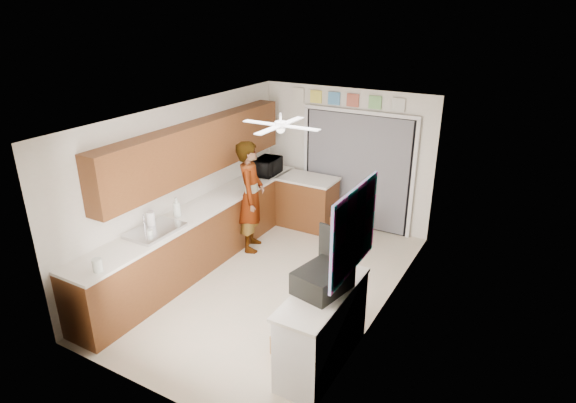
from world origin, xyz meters
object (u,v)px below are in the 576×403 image
at_px(navy_crate, 296,342).
at_px(paper_towel_roll, 151,220).
at_px(microwave, 267,166).
at_px(soap_bottle, 177,207).
at_px(dog, 351,238).
at_px(cardboard_box, 290,348).
at_px(man, 251,196).
at_px(suitcase, 323,280).

bearing_deg(navy_crate, paper_towel_roll, 174.06).
distance_m(microwave, soap_bottle, 2.26).
bearing_deg(dog, cardboard_box, -77.53).
bearing_deg(cardboard_box, soap_bottle, 160.13).
xyz_separation_m(soap_bottle, man, (0.47, 1.22, -0.17)).
xyz_separation_m(paper_towel_roll, navy_crate, (2.43, -0.25, -0.95)).
bearing_deg(cardboard_box, paper_towel_roll, 170.81).
relative_size(soap_bottle, navy_crate, 0.86).
xyz_separation_m(soap_bottle, cardboard_box, (2.37, -0.86, -0.97)).
height_order(microwave, man, man).
distance_m(microwave, paper_towel_roll, 2.73).
distance_m(microwave, suitcase, 3.92).
bearing_deg(soap_bottle, man, 68.99).
bearing_deg(suitcase, microwave, 142.29).
relative_size(microwave, navy_crate, 1.55).
xyz_separation_m(microwave, soap_bottle, (-0.14, -2.26, 0.00)).
distance_m(cardboard_box, dog, 2.88).
bearing_deg(navy_crate, soap_bottle, 163.18).
xyz_separation_m(suitcase, navy_crate, (-0.32, 0.01, -0.96)).
bearing_deg(microwave, cardboard_box, -148.88).
xyz_separation_m(suitcase, man, (-2.22, 1.94, -0.14)).
bearing_deg(navy_crate, dog, 98.97).
relative_size(microwave, suitcase, 0.92).
bearing_deg(suitcase, dog, 117.17).
height_order(microwave, navy_crate, microwave).
bearing_deg(soap_bottle, navy_crate, -16.82).
xyz_separation_m(soap_bottle, suitcase, (2.69, -0.72, -0.02)).
bearing_deg(dog, soap_bottle, -130.28).
relative_size(soap_bottle, suitcase, 0.51).
bearing_deg(dog, navy_crate, -77.10).
height_order(navy_crate, dog, dog).
xyz_separation_m(cardboard_box, man, (-1.90, 2.08, 0.80)).
bearing_deg(paper_towel_roll, cardboard_box, -9.19).
xyz_separation_m(paper_towel_roll, dog, (2.00, 2.46, -0.85)).
bearing_deg(dog, paper_towel_roll, -125.22).
bearing_deg(suitcase, paper_towel_roll, -173.60).
relative_size(navy_crate, man, 0.19).
xyz_separation_m(soap_bottle, navy_crate, (2.37, -0.72, -0.98)).
bearing_deg(microwave, suitcase, -143.94).
height_order(cardboard_box, dog, dog).
height_order(soap_bottle, navy_crate, soap_bottle).
distance_m(microwave, man, 1.10).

